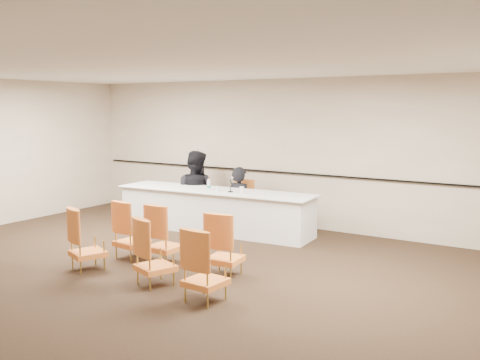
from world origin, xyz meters
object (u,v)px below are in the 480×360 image
Objects in this scene: panelist_second_chair at (195,199)px; aud_chair_back_left at (87,239)px; panelist_main at (240,207)px; aud_chair_back_mid at (155,251)px; coffee_cup at (242,190)px; aud_chair_front_mid at (165,234)px; panelist_second at (195,196)px; water_bottle at (209,184)px; aud_chair_back_right at (205,265)px; microphone at (230,185)px; aud_chair_front_right at (225,244)px; panelist_main_chair at (240,204)px; drinking_glass at (218,189)px; panel_table at (215,210)px; aud_chair_front_left at (132,229)px.

panelist_second_chair and aud_chair_back_left have the same top height.
panelist_main is 1.75× the size of aud_chair_back_mid.
coffee_cup reaches higher than panelist_second_chair.
aud_chair_back_left and aud_chair_back_mid have the same top height.
panelist_main is 1.75× the size of aud_chair_front_mid.
panelist_second is 8.48× the size of water_bottle.
water_bottle is 3.89m from aud_chair_back_right.
panelist_second_chair is at bearing 172.77° from panelist_second.
aud_chair_front_right is at bearing -80.69° from microphone.
panelist_main is at bearing 0.00° from panelist_main_chair.
drinking_glass is at bearing 178.82° from coffee_cup.
panelist_main_chair is 1.00× the size of aud_chair_back_mid.
aud_chair_back_mid is at bearing -56.52° from aud_chair_front_mid.
aud_chair_back_left is at bearing -91.20° from water_bottle.
microphone is at bearing 124.16° from aud_chair_back_mid.
panelist_main_chair is 7.13× the size of coffee_cup.
aud_chair_front_right is at bearing -63.65° from coffee_cup.
aud_chair_back_left is at bearing 89.95° from panelist_main.
aud_chair_back_right is (1.71, -3.16, -0.49)m from microphone.
panelist_main_chair is 1.00× the size of panelist_second_chair.
panel_table is at bearing -112.05° from panelist_main_chair.
panelist_main is 12.51× the size of coffee_cup.
panelist_second is at bearing 113.29° from aud_chair_front_left.
panel_table is at bearing 147.28° from microphone.
aud_chair_back_mid is at bearing -98.06° from microphone.
water_bottle is at bearing 132.80° from aud_chair_back_mid.
water_bottle is 0.24× the size of aud_chair_back_left.
panelist_second is at bearing 125.78° from aud_chair_front_right.
panelist_second_chair is 1.52m from microphone.
water_bottle is (-0.51, 0.00, -0.03)m from microphone.
microphone is at bearing 173.89° from coffee_cup.
aud_chair_back_right is at bearing -83.84° from microphone.
coffee_cup is at bearing 78.08° from aud_chair_front_left.
water_bottle is 0.24× the size of aud_chair_back_mid.
panel_table is at bearing 146.58° from drinking_glass.
water_bottle reaches higher than coffee_cup.
panelist_second_chair is at bearing 9.33° from panelist_main.
panelist_second_chair is (-1.07, -0.08, 0.00)m from panelist_main_chair.
panelist_main_chair is 1.07m from panelist_second_chair.
aud_chair_back_right reaches higher than panel_table.
aud_chair_back_mid is (2.07, -3.64, 0.00)m from panelist_second_chair.
aud_chair_back_left is (-0.76, -0.87, 0.00)m from aud_chair_front_mid.
water_bottle is at bearing 174.84° from drinking_glass.
panelist_second is at bearing -180.00° from panelist_main_chair.
microphone is 2.31m from aud_chair_front_left.
panelist_main reaches higher than panelist_main_chair.
panelist_second reaches higher than aud_chair_back_mid.
panelist_main is 2.90m from aud_chair_front_left.
panelist_second is (-0.87, 0.53, 0.13)m from panel_table.
panelist_main is 1.75× the size of aud_chair_front_left.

